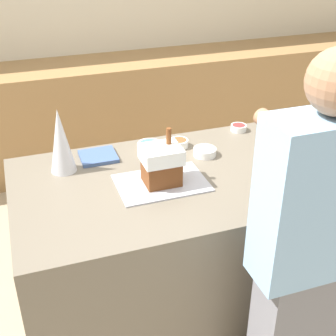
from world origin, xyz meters
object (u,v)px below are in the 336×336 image
(baking_tray, at_px, (161,183))
(candy_bowl_far_right, at_px, (179,143))
(candy_bowl_near_tray_left, at_px, (205,152))
(person, at_px, (307,257))
(candy_bowl_front_corner, at_px, (239,128))
(candy_bowl_near_tray_right, at_px, (149,146))
(cookbook, at_px, (98,156))
(gingerbread_house, at_px, (161,164))
(candy_bowl_behind_tray, at_px, (284,151))
(decorative_tree, at_px, (61,141))

(baking_tray, distance_m, candy_bowl_far_right, 0.41)
(baking_tray, xyz_separation_m, candy_bowl_near_tray_left, (0.31, 0.20, 0.02))
(candy_bowl_far_right, height_order, person, person)
(candy_bowl_front_corner, bearing_deg, candy_bowl_near_tray_right, -172.56)
(candy_bowl_near_tray_left, relative_size, cookbook, 0.65)
(candy_bowl_near_tray_right, distance_m, candy_bowl_far_right, 0.17)
(baking_tray, height_order, gingerbread_house, gingerbread_house)
(baking_tray, bearing_deg, candy_bowl_behind_tray, 4.55)
(decorative_tree, distance_m, cookbook, 0.26)
(candy_bowl_behind_tray, relative_size, candy_bowl_near_tray_right, 1.05)
(gingerbread_house, relative_size, decorative_tree, 0.80)
(baking_tray, relative_size, candy_bowl_front_corner, 4.58)
(candy_bowl_near_tray_right, height_order, candy_bowl_near_tray_left, candy_bowl_near_tray_right)
(candy_bowl_near_tray_left, xyz_separation_m, cookbook, (-0.54, 0.16, -0.01))
(gingerbread_house, xyz_separation_m, candy_bowl_front_corner, (0.62, 0.43, -0.09))
(gingerbread_house, bearing_deg, person, -60.89)
(gingerbread_house, height_order, candy_bowl_behind_tray, gingerbread_house)
(candy_bowl_front_corner, bearing_deg, candy_bowl_near_tray_left, -144.20)
(person, bearing_deg, cookbook, 120.48)
(candy_bowl_near_tray_left, height_order, candy_bowl_front_corner, candy_bowl_near_tray_left)
(candy_bowl_far_right, height_order, cookbook, candy_bowl_far_right)
(candy_bowl_near_tray_left, xyz_separation_m, person, (0.06, -0.87, -0.05))
(candy_bowl_near_tray_right, bearing_deg, decorative_tree, -171.33)
(candy_bowl_behind_tray, xyz_separation_m, cookbook, (-0.94, 0.30, -0.02))
(gingerbread_house, xyz_separation_m, person, (0.37, -0.67, -0.14))
(candy_bowl_behind_tray, bearing_deg, candy_bowl_near_tray_left, 159.51)
(candy_bowl_front_corner, bearing_deg, baking_tray, -145.47)
(candy_bowl_near_tray_right, bearing_deg, candy_bowl_front_corner, 7.44)
(candy_bowl_front_corner, bearing_deg, candy_bowl_behind_tray, -77.82)
(candy_bowl_behind_tray, xyz_separation_m, candy_bowl_far_right, (-0.49, 0.29, -0.01))
(gingerbread_house, height_order, cookbook, gingerbread_house)
(candy_bowl_front_corner, relative_size, person, 0.06)
(baking_tray, bearing_deg, candy_bowl_far_right, 57.83)
(baking_tray, bearing_deg, candy_bowl_near_tray_right, 82.19)
(candy_bowl_near_tray_left, height_order, candy_bowl_far_right, candy_bowl_far_right)
(candy_bowl_near_tray_left, bearing_deg, gingerbread_house, -146.80)
(baking_tray, relative_size, candy_bowl_far_right, 4.22)
(cookbook, bearing_deg, candy_bowl_front_corner, 4.74)
(candy_bowl_near_tray_right, bearing_deg, candy_bowl_behind_tray, -24.44)
(candy_bowl_behind_tray, relative_size, person, 0.08)
(gingerbread_house, bearing_deg, candy_bowl_near_tray_left, 33.20)
(baking_tray, bearing_deg, gingerbread_house, 28.75)
(candy_bowl_front_corner, xyz_separation_m, person, (-0.25, -1.10, -0.05))
(decorative_tree, height_order, candy_bowl_front_corner, decorative_tree)
(person, bearing_deg, candy_bowl_far_right, 98.66)
(candy_bowl_near_tray_right, distance_m, candy_bowl_near_tray_left, 0.30)
(baking_tray, height_order, candy_bowl_near_tray_left, candy_bowl_near_tray_left)
(gingerbread_house, bearing_deg, decorative_tree, 146.20)
(candy_bowl_front_corner, height_order, cookbook, candy_bowl_front_corner)
(cookbook, bearing_deg, candy_bowl_behind_tray, -17.90)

